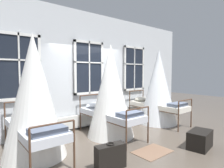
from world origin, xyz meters
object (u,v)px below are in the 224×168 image
(cot_first, at_px, (34,98))
(cot_second, at_px, (111,92))
(cot_third, at_px, (158,88))
(suitcase_dark, at_px, (110,156))
(travel_trunk, at_px, (200,139))

(cot_first, relative_size, cot_second, 1.03)
(cot_second, relative_size, cot_third, 0.99)
(cot_second, xyz_separation_m, suitcase_dark, (-1.12, -1.37, -0.95))
(cot_first, height_order, travel_trunk, cot_first)
(cot_second, bearing_deg, travel_trunk, -152.33)
(suitcase_dark, bearing_deg, travel_trunk, -6.34)
(cot_second, xyz_separation_m, travel_trunk, (1.03, -1.94, -0.98))
(cot_third, height_order, suitcase_dark, cot_third)
(cot_first, distance_m, cot_second, 1.99)
(travel_trunk, bearing_deg, cot_second, 117.88)
(cot_first, xyz_separation_m, cot_second, (1.99, 0.01, -0.03))
(cot_third, bearing_deg, suitcase_dark, 112.81)
(cot_second, distance_m, travel_trunk, 2.40)
(cot_second, xyz_separation_m, cot_third, (2.05, -0.01, 0.02))
(cot_first, xyz_separation_m, suitcase_dark, (0.87, -1.36, -0.98))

